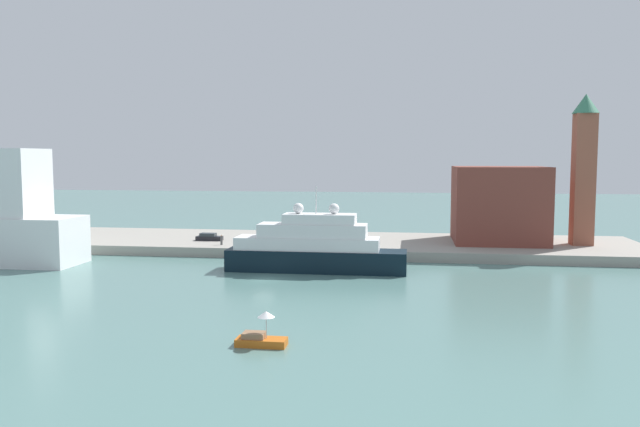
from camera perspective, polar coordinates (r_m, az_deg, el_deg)
The scene contains 9 objects.
ground at distance 78.65m, azimuth -5.15°, elevation -6.08°, with size 400.00×400.00×0.00m, color slate.
quay_dock at distance 105.57m, azimuth -1.62°, elevation -2.77°, with size 110.00×23.96×1.49m, color gray.
large_yacht at distance 83.89m, azimuth -0.57°, elevation -3.19°, with size 24.15×4.92×11.49m.
small_motorboat at distance 51.85m, azimuth -5.43°, elevation -11.14°, with size 4.12×1.70×2.89m.
harbor_building at distance 105.86m, azimuth 16.02°, elevation 0.81°, with size 14.45×14.17×12.31m, color brown.
bell_tower at distance 106.33m, azimuth 22.97°, elevation 4.13°, with size 4.07×4.07×23.64m.
parked_car at distance 105.58m, azimuth -10.11°, elevation -2.15°, with size 4.34×1.63×1.23m.
person_figure at distance 99.86m, azimuth -8.99°, elevation -2.43°, with size 0.36×0.36×1.61m.
mooring_bollard at distance 95.84m, azimuth -3.71°, elevation -2.96°, with size 0.39×0.39×0.60m, color black.
Camera 1 is at (18.03, -75.02, 15.29)m, focal length 35.01 mm.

